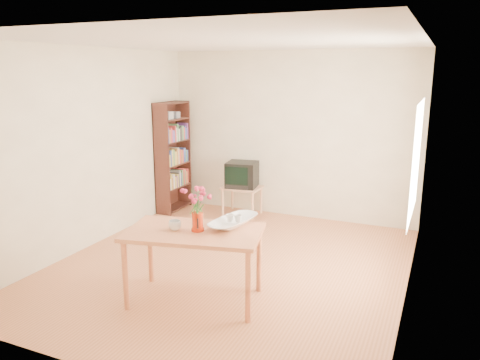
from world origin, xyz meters
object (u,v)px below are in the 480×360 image
at_px(pitcher, 198,222).
at_px(bowl, 233,206).
at_px(table, 194,239).
at_px(television, 242,174).
at_px(mug, 175,225).

relative_size(pitcher, bowl, 0.44).
xyz_separation_m(table, bowl, (0.29, 0.31, 0.29)).
bearing_deg(television, mug, -87.81).
distance_m(pitcher, mug, 0.23).
distance_m(pitcher, television, 2.99).
xyz_separation_m(table, television, (-0.73, 2.89, 0.01)).
xyz_separation_m(pitcher, television, (-0.77, 2.88, -0.17)).
distance_m(bowl, television, 2.79).
bearing_deg(bowl, table, -133.08).
height_order(mug, bowl, bowl).
bearing_deg(table, pitcher, 4.37).
bearing_deg(television, pitcher, -83.42).
distance_m(table, mug, 0.23).
bearing_deg(television, table, -84.19).
relative_size(pitcher, television, 0.36).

